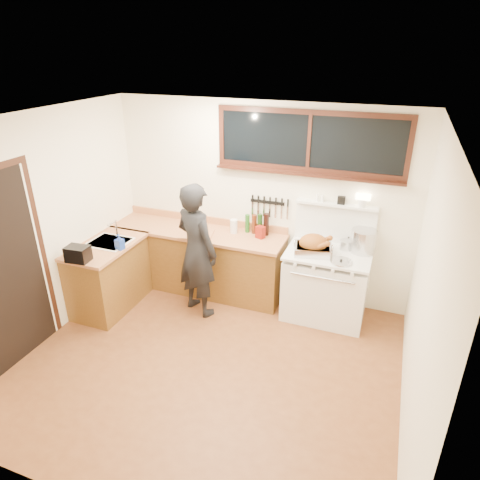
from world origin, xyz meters
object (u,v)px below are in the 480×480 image
at_px(roast_turkey, 314,246).
at_px(man, 197,251).
at_px(vintage_stove, 326,283).
at_px(cutting_board, 196,231).

bearing_deg(roast_turkey, man, -164.60).
xyz_separation_m(vintage_stove, roast_turkey, (-0.18, -0.10, 0.54)).
bearing_deg(vintage_stove, roast_turkey, -150.38).
height_order(cutting_board, roast_turkey, roast_turkey).
height_order(vintage_stove, roast_turkey, vintage_stove).
relative_size(vintage_stove, man, 0.91).
bearing_deg(man, vintage_stove, 17.17).
bearing_deg(roast_turkey, vintage_stove, 29.62).
xyz_separation_m(man, cutting_board, (-0.19, 0.37, 0.08)).
bearing_deg(roast_turkey, cutting_board, -179.68).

